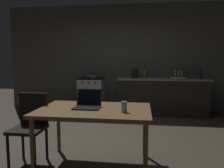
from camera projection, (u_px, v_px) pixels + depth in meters
The scene contains 13 objects.
ground_plane at pixel (98, 144), 3.54m from camera, with size 12.00×12.00×0.00m, color #473D33.
back_wall at pixel (128, 58), 5.78m from camera, with size 6.40×0.10×2.73m, color #4B4D47.
kitchen_counter at pixel (162, 96), 5.42m from camera, with size 2.16×0.64×0.89m.
stove_oven at pixel (92, 95), 5.65m from camera, with size 0.60×0.62×0.89m.
dining_table at pixel (95, 114), 2.73m from camera, with size 1.36×0.90×0.74m.
chair at pixel (30, 123), 2.87m from camera, with size 0.40×0.40×0.90m.
laptop at pixel (88, 104), 2.75m from camera, with size 0.32×0.29×0.22m.
electric_kettle at pixel (135, 73), 5.45m from camera, with size 0.18×0.16×0.24m.
bottle at pixel (200, 74), 5.19m from camera, with size 0.08×0.08×0.26m.
frying_pan at pixel (91, 77), 5.57m from camera, with size 0.26×0.43×0.05m.
drinking_glass at pixel (124, 107), 2.52m from camera, with size 0.07×0.07×0.12m.
dish_rack at pixel (178, 76), 5.32m from camera, with size 0.34×0.26×0.21m.
bottle_b at pixel (145, 73), 5.49m from camera, with size 0.07×0.07×0.24m.
Camera 1 is at (0.67, -3.35, 1.33)m, focal length 35.70 mm.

